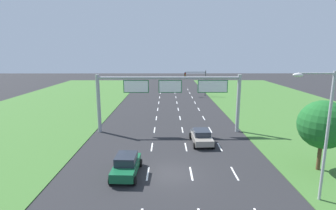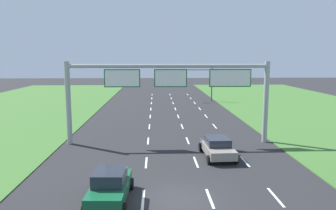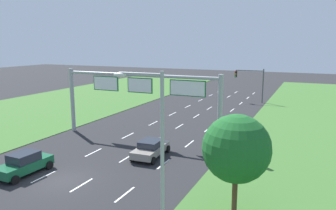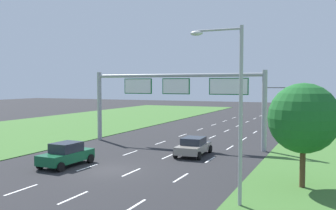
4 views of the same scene
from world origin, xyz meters
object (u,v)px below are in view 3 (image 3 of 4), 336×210
object	(u,v)px
roadside_tree_near	(236,149)
street_lamp	(155,145)
car_lead_silver	(151,148)
car_near_red	(24,164)
sign_gantry	(140,92)
traffic_light_mast	(251,79)

from	to	relation	value
roadside_tree_near	street_lamp	bearing A→B (deg)	-122.32
street_lamp	roadside_tree_near	size ratio (longest dim) A/B	1.45
car_lead_silver	roadside_tree_near	world-z (taller)	roadside_tree_near
roadside_tree_near	car_lead_silver	bearing A→B (deg)	143.26
car_near_red	car_lead_silver	distance (m)	10.06
car_lead_silver	street_lamp	bearing A→B (deg)	-64.13
sign_gantry	roadside_tree_near	size ratio (longest dim) A/B	2.94
car_lead_silver	sign_gantry	xyz separation A→B (m)	(-3.24, 4.15, 4.21)
street_lamp	traffic_light_mast	bearing A→B (deg)	94.18
traffic_light_mast	roadside_tree_near	xyz separation A→B (m)	(5.91, -37.40, 0.04)
car_near_red	sign_gantry	distance (m)	12.74
sign_gantry	roadside_tree_near	xyz separation A→B (m)	(12.05, -10.73, -1.05)
car_near_red	sign_gantry	bearing A→B (deg)	74.61
car_lead_silver	street_lamp	xyz separation A→B (m)	(5.96, -11.07, 4.32)
car_lead_silver	street_lamp	world-z (taller)	street_lamp
car_near_red	roadside_tree_near	distance (m)	16.02
car_near_red	sign_gantry	size ratio (longest dim) A/B	0.25
sign_gantry	roadside_tree_near	distance (m)	16.17
car_near_red	roadside_tree_near	bearing A→B (deg)	5.03
sign_gantry	street_lamp	bearing A→B (deg)	-58.85
traffic_light_mast	street_lamp	distance (m)	42.03
car_near_red	car_lead_silver	xyz separation A→B (m)	(6.90, 7.33, -0.08)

